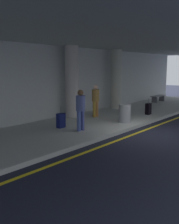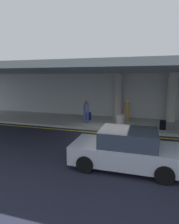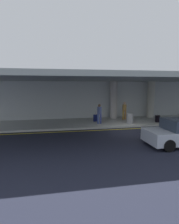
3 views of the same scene
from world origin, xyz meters
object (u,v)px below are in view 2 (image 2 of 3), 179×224
object	(u,v)px
support_column_left_mid	(172,98)
trash_bin_steel	(120,121)
person_waiting_for_ride	(86,110)
suitcase_upright_secondary	(163,125)
car_silver	(126,149)
suitcase_upright_primary	(89,116)
traveler_with_luggage	(127,109)
support_column_far_left	(118,96)

from	to	relation	value
support_column_left_mid	trash_bin_steel	world-z (taller)	support_column_left_mid
person_waiting_for_ride	suitcase_upright_secondary	bearing A→B (deg)	-46.92
car_silver	trash_bin_steel	bearing A→B (deg)	98.91
suitcase_upright_secondary	trash_bin_steel	bearing A→B (deg)	-160.24
car_silver	suitcase_upright_primary	xyz separation A→B (m)	(-3.56, 6.88, -0.25)
traveler_with_luggage	suitcase_upright_secondary	xyz separation A→B (m)	(2.43, -1.78, -0.65)
support_column_far_left	person_waiting_for_ride	bearing A→B (deg)	-130.49
support_column_left_mid	car_silver	bearing A→B (deg)	-107.34
support_column_left_mid	suitcase_upright_secondary	size ratio (longest dim) A/B	4.06
traveler_with_luggage	suitcase_upright_primary	world-z (taller)	traveler_with_luggage
car_silver	person_waiting_for_ride	distance (m)	6.80
traveler_with_luggage	suitcase_upright_primary	size ratio (longest dim) A/B	1.87
car_silver	person_waiting_for_ride	xyz separation A→B (m)	(-3.43, 5.86, 0.40)
support_column_left_mid	car_silver	world-z (taller)	support_column_left_mid
suitcase_upright_secondary	person_waiting_for_ride	bearing A→B (deg)	-167.29
support_column_left_mid	person_waiting_for_ride	bearing A→B (deg)	-158.77
person_waiting_for_ride	trash_bin_steel	world-z (taller)	person_waiting_for_ride
trash_bin_steel	person_waiting_for_ride	bearing A→B (deg)	169.01
support_column_left_mid	suitcase_upright_primary	xyz separation A→B (m)	(-6.11, -1.30, -1.51)
person_waiting_for_ride	support_column_left_mid	bearing A→B (deg)	-21.95
car_silver	suitcase_upright_primary	distance (m)	7.75
car_silver	suitcase_upright_secondary	world-z (taller)	car_silver
suitcase_upright_primary	trash_bin_steel	bearing A→B (deg)	-32.74
support_column_far_left	car_silver	world-z (taller)	support_column_far_left
car_silver	suitcase_upright_secondary	bearing A→B (deg)	71.59
support_column_far_left	suitcase_upright_secondary	xyz separation A→B (m)	(3.25, -2.67, -1.51)
support_column_left_mid	person_waiting_for_ride	world-z (taller)	support_column_left_mid
support_column_far_left	car_silver	distance (m)	8.41
support_column_left_mid	traveler_with_luggage	xyz separation A→B (m)	(-3.18, -0.88, -0.86)
support_column_left_mid	trash_bin_steel	distance (m)	4.66
suitcase_upright_primary	trash_bin_steel	distance (m)	3.09
support_column_left_mid	person_waiting_for_ride	distance (m)	6.48
suitcase_upright_primary	support_column_left_mid	bearing A→B (deg)	8.79
person_waiting_for_ride	traveler_with_luggage	bearing A→B (deg)	-15.99
support_column_far_left	trash_bin_steel	xyz separation A→B (m)	(0.57, -2.82, -1.40)
suitcase_upright_secondary	trash_bin_steel	size ratio (longest dim) A/B	1.06
suitcase_upright_secondary	traveler_with_luggage	bearing A→B (deg)	160.12
suitcase_upright_secondary	support_column_far_left	bearing A→B (deg)	157.05
person_waiting_for_ride	suitcase_upright_secondary	xyz separation A→B (m)	(5.23, -0.34, -0.65)
support_column_far_left	suitcase_upright_secondary	distance (m)	4.47
trash_bin_steel	support_column_far_left	bearing A→B (deg)	101.46
person_waiting_for_ride	suitcase_upright_secondary	world-z (taller)	person_waiting_for_ride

